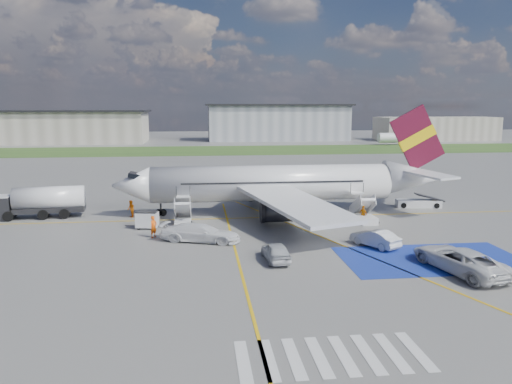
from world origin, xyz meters
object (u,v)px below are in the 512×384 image
at_px(car_silver_a, 276,252).
at_px(car_silver_b, 375,238).
at_px(van_white_a, 459,255).
at_px(airliner, 285,183).
at_px(van_white_b, 200,230).
at_px(gpu_cart, 147,221).
at_px(fuel_tanker, 37,205).
at_px(belt_loader, 419,204).

relative_size(car_silver_a, car_silver_b, 0.96).
height_order(car_silver_b, van_white_a, van_white_a).
relative_size(airliner, van_white_b, 6.93).
distance_m(gpu_cart, van_white_b, 7.37).
bearing_deg(car_silver_a, fuel_tanker, -41.91).
bearing_deg(van_white_a, gpu_cart, -45.02).
xyz_separation_m(airliner, car_silver_a, (-3.62, -17.04, -2.67)).
bearing_deg(airliner, belt_loader, 5.45).
height_order(airliner, car_silver_b, airliner).
distance_m(fuel_tanker, gpu_cart, 13.53).
bearing_deg(gpu_cart, car_silver_a, -36.33).
bearing_deg(van_white_a, car_silver_a, -28.77).
distance_m(fuel_tanker, car_silver_a, 28.93).
xyz_separation_m(airliner, belt_loader, (16.31, 1.56, -2.99)).
bearing_deg(gpu_cart, belt_loader, 23.54).
bearing_deg(gpu_cart, van_white_b, -35.67).
height_order(airliner, car_silver_a, airliner).
distance_m(belt_loader, car_silver_b, 19.17).
distance_m(fuel_tanker, car_silver_b, 35.04).
relative_size(airliner, belt_loader, 6.54).
distance_m(car_silver_b, van_white_b, 15.00).
distance_m(gpu_cart, belt_loader, 31.52).
bearing_deg(van_white_b, fuel_tanker, 74.27).
bearing_deg(airliner, fuel_tanker, 178.38).
bearing_deg(airliner, car_silver_b, -69.48).
xyz_separation_m(car_silver_b, van_white_b, (-14.62, 3.35, 0.31)).
bearing_deg(belt_loader, fuel_tanker, -169.74).
bearing_deg(belt_loader, gpu_cart, -157.99).
bearing_deg(car_silver_b, fuel_tanker, -55.11).
relative_size(fuel_tanker, car_silver_a, 2.33).
bearing_deg(car_silver_a, gpu_cart, -50.99).
bearing_deg(van_white_b, gpu_cart, 61.89).
bearing_deg(belt_loader, airliner, -165.38).
xyz_separation_m(car_silver_a, van_white_b, (-5.71, 6.26, 0.32)).
bearing_deg(car_silver_a, belt_loader, -140.95).
xyz_separation_m(belt_loader, car_silver_b, (-11.02, -15.69, 0.33)).
xyz_separation_m(car_silver_b, van_white_a, (3.76, -6.84, 0.43)).
xyz_separation_m(airliner, car_silver_b, (5.29, -14.13, -2.66)).
height_order(gpu_cart, belt_loader, gpu_cart).
bearing_deg(car_silver_b, belt_loader, -155.08).
bearing_deg(van_white_a, fuel_tanker, -43.01).
bearing_deg(car_silver_a, van_white_b, -51.57).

